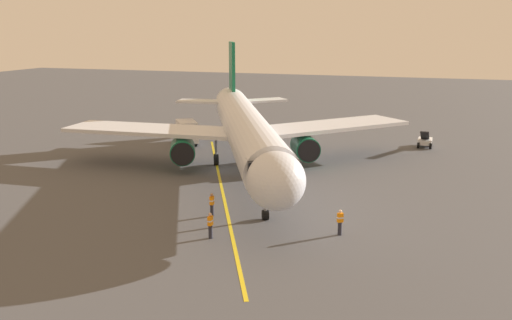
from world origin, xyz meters
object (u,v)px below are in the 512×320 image
airplane (245,129)px  belt_loader_near_nose (425,141)px  ground_crew_marshaller (210,225)px  ground_crew_wing_walker (340,222)px  ground_crew_loader (212,204)px  box_truck_starboard_side (187,132)px

airplane → belt_loader_near_nose: bearing=-133.1°
ground_crew_marshaller → belt_loader_near_nose: belt_loader_near_nose is taller
ground_crew_wing_walker → ground_crew_loader: same height
ground_crew_loader → ground_crew_wing_walker: bearing=175.1°
airplane → belt_loader_near_nose: airplane is taller
ground_crew_wing_walker → ground_crew_loader: 9.32m
ground_crew_wing_walker → belt_loader_near_nose: 30.69m
ground_crew_wing_walker → belt_loader_near_nose: size_ratio=0.37×
ground_crew_wing_walker → ground_crew_loader: size_ratio=1.00×
airplane → ground_crew_loader: (-2.07, 13.00, -3.12)m
airplane → box_truck_starboard_side: size_ratio=7.73×
ground_crew_wing_walker → ground_crew_loader: bearing=-4.9°
airplane → ground_crew_wing_walker: (-11.36, 13.80, -3.12)m
ground_crew_marshaller → ground_crew_loader: 4.30m
ground_crew_wing_walker → belt_loader_near_nose: (-4.16, -30.41, -0.17)m
box_truck_starboard_side → ground_crew_loader: bearing=119.0°
ground_crew_marshaller → ground_crew_loader: bearing=-68.5°
ground_crew_wing_walker → ground_crew_marshaller: bearing=22.6°
airplane → ground_crew_loader: 13.53m
airplane → ground_crew_marshaller: 17.66m
airplane → ground_crew_wing_walker: bearing=129.5°
ground_crew_loader → belt_loader_near_nose: size_ratio=0.37×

